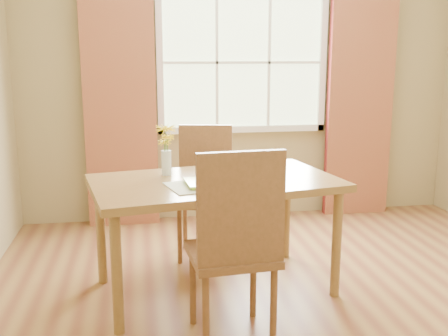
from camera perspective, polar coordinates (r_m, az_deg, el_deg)
name	(u,v)px	position (r m, az deg, el deg)	size (l,w,h in m)	color
room	(303,93)	(3.23, 8.62, 8.10)	(4.24, 3.84, 2.74)	brown
window	(243,63)	(5.04, 2.06, 11.40)	(1.62, 0.06, 1.32)	beige
curtain_left	(120,108)	(4.87, -11.22, 6.43)	(0.65, 0.08, 2.20)	maroon
curtain_right	(360,104)	(5.32, 14.56, 6.75)	(0.65, 0.08, 2.20)	maroon
dining_table	(215,191)	(3.46, -0.97, -2.52)	(1.72, 1.17, 0.77)	brown
chair_near	(236,241)	(2.81, 1.33, -7.90)	(0.50, 0.50, 1.11)	brown
chair_far	(205,184)	(4.18, -2.12, -1.79)	(0.51, 0.51, 1.03)	brown
placemat	(205,185)	(3.27, -2.11, -1.89)	(0.45, 0.33, 0.01)	beige
plate	(207,183)	(3.28, -1.85, -1.70)	(0.26, 0.26, 0.01)	#96D435
croissant_sandwich	(215,171)	(3.29, -0.94, -0.36)	(0.21, 0.17, 0.13)	#E2894D
water_glass	(256,170)	(3.46, 3.55, -0.22)	(0.08, 0.08, 0.12)	silver
flower_vase	(166,145)	(3.55, -6.33, 2.53)	(0.14, 0.14, 0.35)	silver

